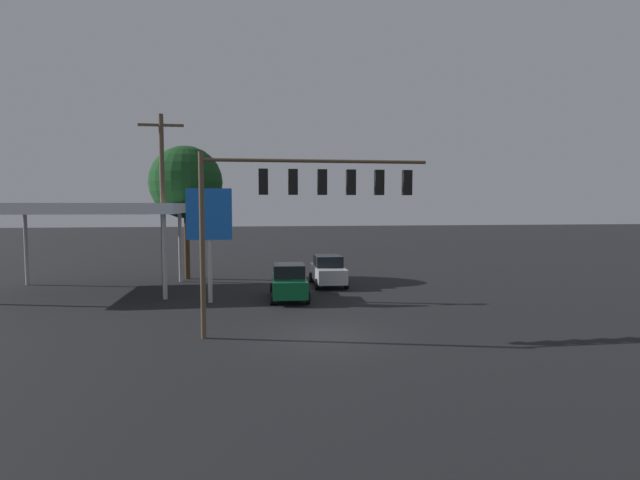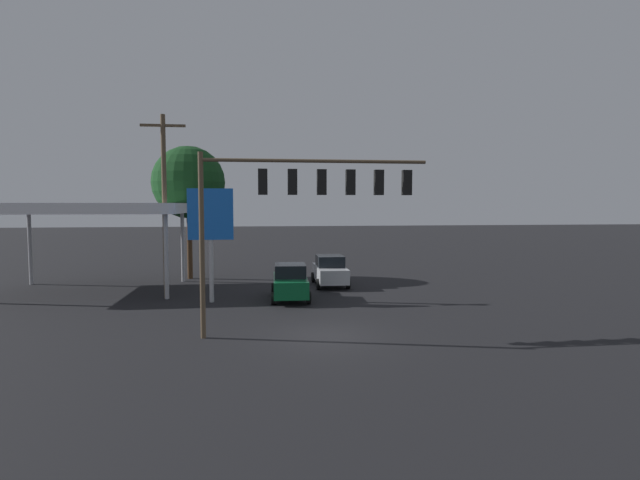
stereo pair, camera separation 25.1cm
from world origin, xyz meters
TOP-DOWN VIEW (x-y plane):
  - ground_plane at (0.00, 0.00)m, footprint 200.00×200.00m
  - traffic_signal_assembly at (0.88, -0.30)m, footprint 8.93×0.43m
  - utility_pole at (7.70, -9.09)m, footprint 2.40×0.26m
  - gas_station_canopy at (12.42, -11.90)m, footprint 10.81×7.47m
  - price_sign at (5.09, -7.52)m, footprint 2.36×0.27m
  - sedan_waiting at (0.90, -7.85)m, footprint 2.18×4.46m
  - sedan_far at (-1.94, -12.14)m, footprint 2.07×4.40m
  - street_tree at (7.33, -16.29)m, footprint 4.99×4.99m

SIDE VIEW (x-z plane):
  - ground_plane at x=0.00m, z-range 0.00..0.00m
  - sedan_waiting at x=0.90m, z-range -0.01..1.92m
  - sedan_far at x=-1.94m, z-range -0.01..1.92m
  - price_sign at x=5.09m, z-range 1.37..7.39m
  - gas_station_canopy at x=12.42m, z-range 2.27..7.53m
  - utility_pole at x=7.70m, z-range 0.29..10.35m
  - traffic_signal_assembly at x=0.88m, z-range 2.02..9.19m
  - street_tree at x=7.33m, z-range 2.09..11.29m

